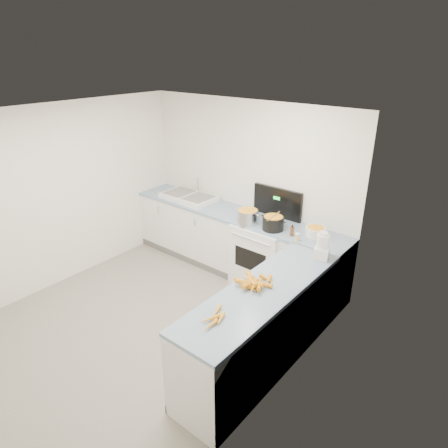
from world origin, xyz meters
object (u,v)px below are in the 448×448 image
Objects in this scene: stove at (264,253)px; food_processor at (322,247)px; sink at (189,197)px; extract_bottle at (292,231)px; mixing_bowl at (315,232)px; black_pot at (273,224)px; spice_jar at (297,238)px; steel_pot at (248,217)px.

food_processor is at bearing -22.30° from stove.
sink is 1.95m from extract_bottle.
extract_bottle is at bearing -141.48° from mixing_bowl.
stove reaches higher than black_pot.
black_pot is 0.55m from mixing_bowl.
stove is 1.58× the size of sink.
mixing_bowl is (0.72, 0.05, 0.52)m from stove.
stove reaches higher than extract_bottle.
mixing_bowl is at bearing 3.95° from stove.
mixing_bowl is at bearing 18.22° from black_pot.
black_pot is 3.40× the size of spice_jar.
spice_jar is (0.79, -0.05, -0.04)m from steel_pot.
sink is 2.17m from mixing_bowl.
steel_pot is 2.32× the size of extract_bottle.
steel_pot is 1.14× the size of mixing_bowl.
sink is 2.98× the size of steel_pot.
extract_bottle is (0.49, -0.13, 0.53)m from stove.
stove is at bearing 43.96° from steel_pot.
sink is at bearing 175.60° from extract_bottle.
stove reaches higher than spice_jar.
mixing_bowl is 0.29m from spice_jar.
extract_bottle is at bearing 151.96° from food_processor.
black_pot is at bearing 177.78° from extract_bottle.
food_processor reaches higher than spice_jar.
black_pot is 1.11× the size of mixing_bowl.
mixing_bowl is at bearing 124.21° from food_processor.
sink is 3.07× the size of black_pot.
sink reaches higher than spice_jar.
mixing_bowl is (0.90, 0.22, -0.03)m from steel_pot.
stove is 0.59m from black_pot.
stove is 1.54m from sink.
spice_jar is at bearing -34.34° from extract_bottle.
stove is 0.89m from mixing_bowl.
sink is 10.43× the size of spice_jar.
food_processor is (0.43, -0.21, 0.10)m from spice_jar.
steel_pot is at bearing -136.04° from stove.
steel_pot is 0.38m from black_pot.
extract_bottle is (1.94, -0.15, 0.02)m from sink.
steel_pot reaches higher than spice_jar.
black_pot is at bearing 160.06° from food_processor.
sink reaches higher than extract_bottle.
stove reaches higher than food_processor.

